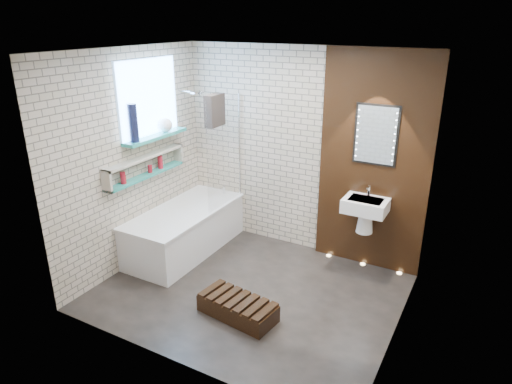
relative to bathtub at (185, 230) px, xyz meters
The scene contains 15 objects.
ground 1.34m from the bathtub, 20.18° to the right, with size 3.20×3.20×0.00m, color black.
room_shell 1.65m from the bathtub, 20.18° to the right, with size 3.24×3.20×2.60m.
walnut_panel 2.53m from the bathtub, 20.65° to the left, with size 1.30×0.06×2.60m, color black.
clerestory_window 1.65m from the bathtub, 163.78° to the right, with size 0.18×1.00×0.94m.
display_niche 1.00m from the bathtub, 135.46° to the right, with size 0.14×1.30×0.26m.
bathtub is the anchor object (origin of this frame).
bath_screen 1.14m from the bathtub, 51.10° to the left, with size 0.01×0.78×1.40m, color white.
towel 1.62m from the bathtub, 35.59° to the left, with size 0.11×0.29×0.38m, color black.
shower_head 1.78m from the bathtub, 98.54° to the left, with size 0.18×0.18×0.02m, color silver.
washbasin 2.32m from the bathtub, 16.01° to the left, with size 0.50×0.36×0.58m.
led_mirror 2.68m from the bathtub, 19.78° to the left, with size 0.50×0.02×0.70m.
walnut_step 1.63m from the bathtub, 34.02° to the right, with size 0.81×0.36×0.18m, color black.
niche_bottles 0.99m from the bathtub, 131.99° to the right, with size 0.07×0.72×0.16m.
sill_vases 1.45m from the bathtub, 147.12° to the right, with size 0.17×0.69×0.44m.
floor_uplights 2.32m from the bathtub, 19.02° to the left, with size 0.96×0.06×0.01m.
Camera 1 is at (2.18, -3.82, 2.90)m, focal length 31.95 mm.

